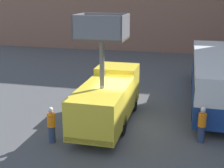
# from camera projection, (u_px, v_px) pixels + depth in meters

# --- Properties ---
(ground_plane) EXTENTS (120.00, 120.00, 0.00)m
(ground_plane) POSITION_uv_depth(u_px,v_px,m) (121.00, 125.00, 16.78)
(ground_plane) COLOR #4C4C4F
(utility_truck) EXTENTS (2.32, 6.75, 5.93)m
(utility_truck) POSITION_uv_depth(u_px,v_px,m) (108.00, 96.00, 16.55)
(utility_truck) COLOR yellow
(utility_truck) RESTS_ON ground_plane
(city_bus) EXTENTS (2.59, 12.19, 3.04)m
(city_bus) POSITION_uv_depth(u_px,v_px,m) (214.00, 74.00, 20.22)
(city_bus) COLOR navy
(city_bus) RESTS_ON ground_plane
(road_worker_near_truck) EXTENTS (0.38, 0.38, 1.79)m
(road_worker_near_truck) POSITION_uv_depth(u_px,v_px,m) (51.00, 125.00, 14.68)
(road_worker_near_truck) COLOR navy
(road_worker_near_truck) RESTS_ON ground_plane
(road_worker_directing) EXTENTS (0.38, 0.38, 1.78)m
(road_worker_directing) POSITION_uv_depth(u_px,v_px,m) (202.00, 125.00, 14.70)
(road_worker_directing) COLOR navy
(road_worker_directing) RESTS_ON ground_plane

